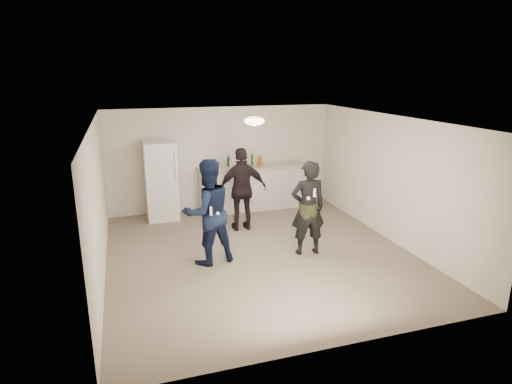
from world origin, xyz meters
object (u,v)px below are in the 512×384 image
object	(u,v)px
shaker	(218,164)
woman	(308,208)
counter	(253,188)
spectator	(242,189)
man	(208,212)
fridge	(161,181)

from	to	relation	value
shaker	woman	xyz separation A→B (m)	(1.02, -2.98, -0.29)
counter	spectator	world-z (taller)	spectator
man	spectator	world-z (taller)	man
fridge	spectator	world-z (taller)	fridge
counter	shaker	world-z (taller)	shaker
shaker	man	size ratio (longest dim) A/B	0.09
woman	fridge	bearing A→B (deg)	-44.99
fridge	woman	size ratio (longest dim) A/B	1.01
spectator	man	bearing A→B (deg)	55.43
counter	woman	size ratio (longest dim) A/B	1.46
man	woman	distance (m)	1.84
woman	shaker	bearing A→B (deg)	-65.92
fridge	man	world-z (taller)	man
fridge	spectator	bearing A→B (deg)	-38.59
counter	shaker	size ratio (longest dim) A/B	15.29
counter	man	bearing A→B (deg)	-121.45
man	spectator	bearing A→B (deg)	-138.61
shaker	man	distance (m)	2.93
fridge	shaker	bearing A→B (deg)	5.54
spectator	fridge	bearing A→B (deg)	-37.28
fridge	man	xyz separation A→B (m)	(0.55, -2.68, 0.04)
fridge	spectator	xyz separation A→B (m)	(1.57, -1.26, -0.01)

